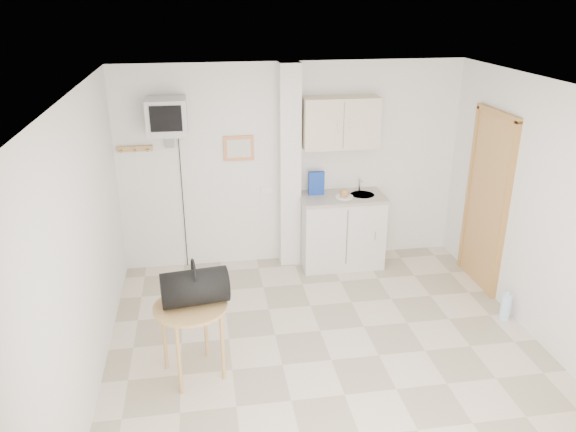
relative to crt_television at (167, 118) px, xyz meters
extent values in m
plane|color=beige|center=(1.45, -2.02, -1.94)|extent=(4.50, 4.50, 0.00)
cube|color=white|center=(1.45, 0.23, -0.69)|extent=(4.20, 0.04, 2.50)
cube|color=white|center=(1.45, -4.27, -0.69)|extent=(4.20, 0.04, 2.50)
cube|color=white|center=(-0.65, -2.02, -0.69)|extent=(0.04, 4.50, 2.50)
cube|color=white|center=(3.55, -2.02, -0.69)|extent=(0.04, 4.50, 2.50)
cube|color=white|center=(1.45, -2.02, 0.56)|extent=(4.20, 4.50, 0.04)
cube|color=white|center=(1.40, 0.12, -0.69)|extent=(0.25, 0.22, 2.50)
cube|color=#D17F4F|center=(0.80, 0.21, -0.44)|extent=(0.36, 0.03, 0.30)
cube|color=silver|center=(0.80, 0.19, -0.44)|extent=(0.28, 0.01, 0.22)
cube|color=tan|center=(-0.40, 0.20, -0.39)|extent=(0.40, 0.05, 0.06)
cube|color=white|center=(1.13, 0.22, -0.99)|extent=(0.15, 0.02, 0.08)
cylinder|color=tan|center=(-0.55, 0.14, -0.40)|extent=(0.02, 0.08, 0.02)
cylinder|color=tan|center=(-0.40, 0.14, -0.40)|extent=(0.02, 0.08, 0.02)
cylinder|color=tan|center=(-0.25, 0.14, -0.40)|extent=(0.02, 0.08, 0.02)
cube|color=olive|center=(3.52, -0.77, -0.94)|extent=(0.04, 0.75, 2.00)
cube|color=brown|center=(3.52, -0.77, -0.94)|extent=(0.06, 0.87, 2.06)
cube|color=silver|center=(2.03, -0.05, -1.50)|extent=(1.00, 0.55, 0.88)
cube|color=#A99F92|center=(2.03, -0.05, -1.04)|extent=(1.03, 0.58, 0.04)
cylinder|color=#B7B7BA|center=(2.28, -0.05, -1.04)|extent=(0.30, 0.30, 0.05)
cylinder|color=#B7B7BA|center=(2.28, 0.09, -0.94)|extent=(0.02, 0.02, 0.16)
cylinder|color=#B7B7BA|center=(2.28, 0.03, -0.86)|extent=(0.02, 0.13, 0.02)
cube|color=beige|center=(2.00, 0.07, -0.14)|extent=(0.90, 0.32, 0.60)
cube|color=#153599|center=(1.72, 0.05, -0.87)|extent=(0.19, 0.07, 0.29)
cylinder|color=white|center=(2.03, -0.11, -1.01)|extent=(0.22, 0.22, 0.01)
sphere|color=tan|center=(2.03, -0.11, -0.96)|extent=(0.11, 0.11, 0.11)
cube|color=slate|center=(0.00, 0.07, -0.21)|extent=(0.36, 0.32, 0.02)
cube|color=slate|center=(0.00, 0.20, -0.29)|extent=(0.10, 0.06, 0.20)
cube|color=#B1B1B3|center=(0.00, 0.00, 0.01)|extent=(0.44, 0.42, 0.40)
cube|color=black|center=(0.00, -0.22, 0.03)|extent=(0.34, 0.02, 0.28)
cylinder|color=black|center=(0.10, 0.21, -1.07)|extent=(0.01, 0.01, 1.73)
cylinder|color=tan|center=(0.18, -2.01, -1.24)|extent=(0.64, 0.64, 0.03)
cylinder|color=tan|center=(0.44, -2.13, -1.60)|extent=(0.04, 0.04, 0.68)
cylinder|color=tan|center=(0.30, -1.76, -1.60)|extent=(0.04, 0.04, 0.68)
cylinder|color=tan|center=(-0.08, -1.90, -1.60)|extent=(0.04, 0.04, 0.68)
cylinder|color=tan|center=(0.06, -2.27, -1.60)|extent=(0.04, 0.04, 0.68)
cylinder|color=black|center=(0.23, -1.99, -1.07)|extent=(0.60, 0.38, 0.31)
torus|color=black|center=(0.23, -1.99, -0.92)|extent=(0.05, 0.24, 0.24)
cylinder|color=#B5D3F6|center=(3.43, -1.61, -1.79)|extent=(0.11, 0.11, 0.29)
cylinder|color=#B5D3F6|center=(3.43, -1.61, -1.63)|extent=(0.03, 0.03, 0.04)
camera|label=1|loc=(0.34, -6.31, 1.29)|focal=35.00mm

